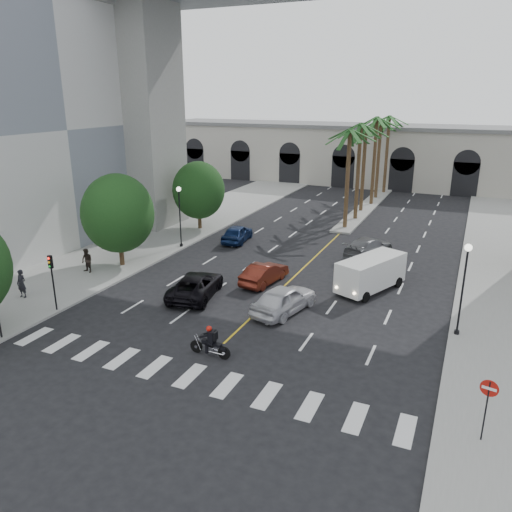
# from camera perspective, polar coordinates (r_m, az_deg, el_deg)

# --- Properties ---
(ground) EXTENTS (140.00, 140.00, 0.00)m
(ground) POSITION_cam_1_polar(r_m,az_deg,el_deg) (25.76, -5.81, -11.86)
(ground) COLOR black
(ground) RESTS_ON ground
(sidewalk_left) EXTENTS (8.00, 100.00, 0.15)m
(sidewalk_left) POSITION_cam_1_polar(r_m,az_deg,el_deg) (45.04, -13.08, 1.22)
(sidewalk_left) COLOR gray
(sidewalk_left) RESTS_ON ground
(median) EXTENTS (2.00, 24.00, 0.20)m
(median) POSITION_cam_1_polar(r_m,az_deg,el_deg) (59.73, 12.47, 5.42)
(median) COLOR gray
(median) RESTS_ON ground
(pier_building) EXTENTS (71.00, 10.50, 8.50)m
(pier_building) POSITION_cam_1_polar(r_m,az_deg,el_deg) (75.59, 15.42, 11.03)
(pier_building) COLOR #B9B1A6
(pier_building) RESTS_ON ground
(bridge) EXTENTS (75.00, 13.00, 26.00)m
(bridge) POSITION_cam_1_polar(r_m,az_deg,el_deg) (42.37, 14.35, 25.35)
(bridge) COLOR gray
(bridge) RESTS_ON ground
(palm_a) EXTENTS (3.20, 3.20, 10.30)m
(palm_a) POSITION_cam_1_polar(r_m,az_deg,el_deg) (48.72, 10.69, 13.46)
(palm_a) COLOR #47331E
(palm_a) RESTS_ON ground
(palm_b) EXTENTS (3.20, 3.20, 10.60)m
(palm_b) POSITION_cam_1_polar(r_m,az_deg,el_deg) (52.57, 11.88, 14.01)
(palm_b) COLOR #47331E
(palm_b) RESTS_ON ground
(palm_c) EXTENTS (3.20, 3.20, 10.10)m
(palm_c) POSITION_cam_1_polar(r_m,az_deg,el_deg) (56.56, 12.46, 13.78)
(palm_c) COLOR #47331E
(palm_c) RESTS_ON ground
(palm_d) EXTENTS (3.20, 3.20, 10.90)m
(palm_d) POSITION_cam_1_polar(r_m,az_deg,el_deg) (60.37, 13.66, 14.65)
(palm_d) COLOR #47331E
(palm_d) RESTS_ON ground
(palm_e) EXTENTS (3.20, 3.20, 10.40)m
(palm_e) POSITION_cam_1_polar(r_m,az_deg,el_deg) (64.37, 14.09, 14.40)
(palm_e) COLOR #47331E
(palm_e) RESTS_ON ground
(palm_f) EXTENTS (3.20, 3.20, 10.70)m
(palm_f) POSITION_cam_1_polar(r_m,az_deg,el_deg) (68.24, 15.00, 14.75)
(palm_f) COLOR #47331E
(palm_f) RESTS_ON ground
(street_tree_mid) EXTENTS (5.44, 5.44, 7.21)m
(street_tree_mid) POSITION_cam_1_polar(r_m,az_deg,el_deg) (39.00, -15.50, 4.71)
(street_tree_mid) COLOR #382616
(street_tree_mid) RESTS_ON ground
(street_tree_far) EXTENTS (5.04, 5.04, 6.68)m
(street_tree_far) POSITION_cam_1_polar(r_m,az_deg,el_deg) (48.71, -6.57, 7.47)
(street_tree_far) COLOR #382616
(street_tree_far) RESTS_ON ground
(lamp_post_left_far) EXTENTS (0.40, 0.40, 5.35)m
(lamp_post_left_far) POSITION_cam_1_polar(r_m,az_deg,el_deg) (43.02, -8.72, 5.03)
(lamp_post_left_far) COLOR black
(lamp_post_left_far) RESTS_ON ground
(lamp_post_right) EXTENTS (0.40, 0.40, 5.35)m
(lamp_post_right) POSITION_cam_1_polar(r_m,az_deg,el_deg) (28.89, 22.64, -2.76)
(lamp_post_right) COLOR black
(lamp_post_right) RESTS_ON ground
(traffic_signal_far) EXTENTS (0.25, 0.18, 3.65)m
(traffic_signal_far) POSITION_cam_1_polar(r_m,az_deg,el_deg) (32.39, -22.29, -1.86)
(traffic_signal_far) COLOR black
(traffic_signal_far) RESTS_ON ground
(motorcycle_rider) EXTENTS (2.32, 0.63, 1.67)m
(motorcycle_rider) POSITION_cam_1_polar(r_m,az_deg,el_deg) (25.83, -5.16, -9.83)
(motorcycle_rider) COLOR black
(motorcycle_rider) RESTS_ON ground
(car_a) EXTENTS (3.14, 5.38, 1.72)m
(car_a) POSITION_cam_1_polar(r_m,az_deg,el_deg) (30.59, 3.21, -4.94)
(car_a) COLOR silver
(car_a) RESTS_ON ground
(car_b) EXTENTS (2.18, 4.65, 1.47)m
(car_b) POSITION_cam_1_polar(r_m,az_deg,el_deg) (35.13, 0.96, -2.00)
(car_b) COLOR #561B11
(car_b) RESTS_ON ground
(car_c) EXTENTS (3.56, 5.92, 1.54)m
(car_c) POSITION_cam_1_polar(r_m,az_deg,el_deg) (33.13, -6.89, -3.35)
(car_c) COLOR black
(car_c) RESTS_ON ground
(car_d) EXTENTS (3.68, 5.72, 1.54)m
(car_d) POSITION_cam_1_polar(r_m,az_deg,el_deg) (42.10, 12.72, 1.05)
(car_d) COLOR slate
(car_d) RESTS_ON ground
(car_e) EXTENTS (2.40, 4.78, 1.56)m
(car_e) POSITION_cam_1_polar(r_m,az_deg,el_deg) (44.99, -2.16, 2.60)
(car_e) COLOR #10214A
(car_e) RESTS_ON ground
(cargo_van) EXTENTS (4.03, 5.84, 2.34)m
(cargo_van) POSITION_cam_1_polar(r_m,az_deg,el_deg) (34.54, 12.96, -1.84)
(cargo_van) COLOR silver
(cargo_van) RESTS_ON ground
(pedestrian_a) EXTENTS (0.70, 0.48, 1.88)m
(pedestrian_a) POSITION_cam_1_polar(r_m,az_deg,el_deg) (35.69, -25.22, -2.88)
(pedestrian_a) COLOR black
(pedestrian_a) RESTS_ON sidewalk_left
(pedestrian_b) EXTENTS (0.97, 0.80, 1.80)m
(pedestrian_b) POSITION_cam_1_polar(r_m,az_deg,el_deg) (38.83, -18.76, -0.51)
(pedestrian_b) COLOR black
(pedestrian_b) RESTS_ON sidewalk_left
(do_not_enter_sign) EXTENTS (0.67, 0.18, 2.76)m
(do_not_enter_sign) POSITION_cam_1_polar(r_m,az_deg,el_deg) (21.20, 24.96, -14.50)
(do_not_enter_sign) COLOR black
(do_not_enter_sign) RESTS_ON ground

